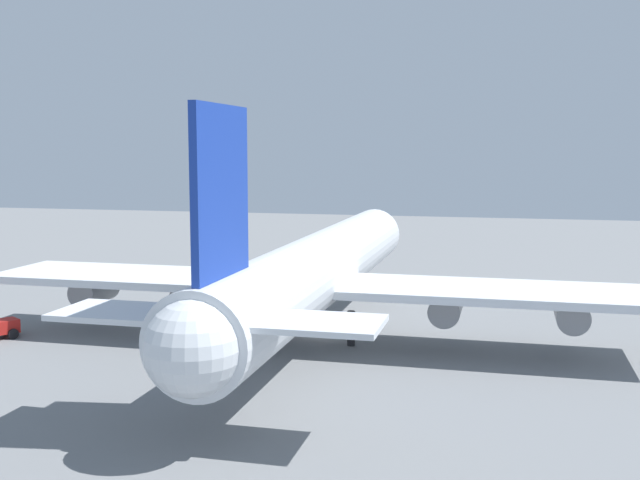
{
  "coord_description": "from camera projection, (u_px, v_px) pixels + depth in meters",
  "views": [
    {
      "loc": [
        -69.16,
        -17.06,
        17.62
      ],
      "look_at": [
        0.0,
        0.0,
        9.14
      ],
      "focal_mm": 42.99,
      "sensor_mm": 36.0,
      "label": 1
    }
  ],
  "objects": [
    {
      "name": "ground_plane",
      "position": [
        320.0,
        335.0,
        72.81
      ],
      "size": [
        264.5,
        264.5,
        0.0
      ],
      "primitive_type": "plane",
      "color": "slate"
    },
    {
      "name": "cargo_airplane",
      "position": [
        319.0,
        270.0,
        71.85
      ],
      "size": [
        66.13,
        61.1,
        20.31
      ],
      "color": "silver",
      "rests_on": "ground_plane"
    },
    {
      "name": "baggage_tug",
      "position": [
        287.0,
        273.0,
        101.78
      ],
      "size": [
        4.36,
        4.24,
        2.37
      ],
      "color": "#333338",
      "rests_on": "ground_plane"
    },
    {
      "name": "safety_cone_nose",
      "position": [
        350.0,
        279.0,
        102.21
      ],
      "size": [
        0.54,
        0.54,
        0.77
      ],
      "primitive_type": "cone",
      "color": "orange",
      "rests_on": "ground_plane"
    }
  ]
}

